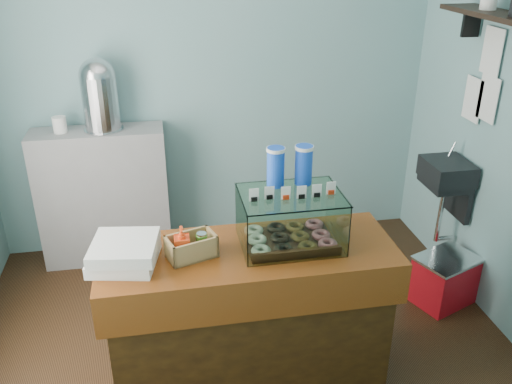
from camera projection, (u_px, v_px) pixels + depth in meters
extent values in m
plane|color=black|center=(243.00, 349.00, 3.51)|extent=(3.50, 3.50, 0.00)
cube|color=#74A5A9|center=(211.00, 80.00, 4.25)|extent=(3.50, 0.04, 2.80)
cube|color=#74A5A9|center=(320.00, 324.00, 1.58)|extent=(3.50, 0.04, 2.80)
cube|color=black|center=(447.00, 171.00, 3.87)|extent=(0.30, 0.35, 0.15)
cube|color=black|center=(459.00, 195.00, 3.98)|extent=(0.04, 0.30, 0.35)
cylinder|color=silver|center=(452.00, 150.00, 3.92)|extent=(0.02, 0.02, 0.12)
cylinder|color=silver|center=(440.00, 214.00, 4.02)|extent=(0.04, 0.04, 0.45)
cube|color=black|center=(500.00, 15.00, 3.18)|extent=(0.25, 1.00, 0.03)
cube|color=black|center=(471.00, 23.00, 3.59)|extent=(0.12, 0.03, 0.18)
cube|color=white|center=(488.00, 99.00, 3.57)|extent=(0.01, 0.21, 0.30)
cube|color=white|center=(473.00, 99.00, 3.74)|extent=(0.01, 0.21, 0.30)
cube|color=white|center=(492.00, 51.00, 3.49)|extent=(0.01, 0.21, 0.30)
cube|color=#45280D|center=(249.00, 321.00, 3.11)|extent=(1.50, 0.56, 0.84)
cube|color=#472309|center=(249.00, 254.00, 2.92)|extent=(1.60, 0.60, 0.06)
cube|color=#472309|center=(258.00, 304.00, 2.72)|extent=(1.60, 0.04, 0.18)
cube|color=gray|center=(104.00, 196.00, 4.30)|extent=(1.00, 0.32, 1.10)
cube|color=#371B10|center=(290.00, 241.00, 2.96)|extent=(0.48, 0.34, 0.02)
torus|color=silver|center=(261.00, 251.00, 2.82)|extent=(0.10, 0.10, 0.03)
torus|color=black|center=(284.00, 249.00, 2.84)|extent=(0.10, 0.10, 0.03)
torus|color=brown|center=(306.00, 246.00, 2.86)|extent=(0.10, 0.10, 0.03)
torus|color=#CB5F6E|center=(327.00, 244.00, 2.88)|extent=(0.10, 0.10, 0.03)
torus|color=silver|center=(258.00, 240.00, 2.92)|extent=(0.10, 0.10, 0.03)
torus|color=black|center=(279.00, 238.00, 2.94)|extent=(0.10, 0.10, 0.03)
torus|color=brown|center=(300.00, 236.00, 2.96)|extent=(0.10, 0.10, 0.03)
torus|color=#CB5F6E|center=(321.00, 234.00, 2.98)|extent=(0.10, 0.10, 0.03)
torus|color=silver|center=(254.00, 230.00, 3.02)|extent=(0.10, 0.10, 0.03)
torus|color=black|center=(275.00, 228.00, 3.04)|extent=(0.10, 0.10, 0.03)
torus|color=brown|center=(295.00, 227.00, 3.06)|extent=(0.10, 0.10, 0.03)
torus|color=#CB5F6E|center=(316.00, 225.00, 3.08)|extent=(0.10, 0.10, 0.03)
cube|color=white|center=(299.00, 238.00, 2.73)|extent=(0.53, 0.01, 0.29)
cube|color=white|center=(282.00, 204.00, 3.08)|extent=(0.53, 0.01, 0.29)
cube|color=white|center=(242.00, 224.00, 2.86)|extent=(0.01, 0.39, 0.29)
cube|color=white|center=(338.00, 215.00, 2.95)|extent=(0.01, 0.39, 0.29)
cube|color=white|center=(291.00, 195.00, 2.84)|extent=(0.54, 0.40, 0.01)
cube|color=white|center=(254.00, 196.00, 2.75)|extent=(0.05, 0.00, 0.07)
cube|color=black|center=(254.00, 200.00, 2.76)|extent=(0.03, 0.02, 0.02)
cube|color=white|center=(270.00, 194.00, 2.76)|extent=(0.05, 0.00, 0.07)
cube|color=black|center=(270.00, 198.00, 2.77)|extent=(0.03, 0.02, 0.02)
cube|color=white|center=(286.00, 193.00, 2.77)|extent=(0.05, 0.00, 0.07)
cube|color=red|center=(286.00, 197.00, 2.78)|extent=(0.03, 0.02, 0.02)
cube|color=white|center=(301.00, 192.00, 2.79)|extent=(0.05, 0.00, 0.07)
cube|color=black|center=(301.00, 196.00, 2.80)|extent=(0.03, 0.02, 0.02)
cube|color=white|center=(317.00, 190.00, 2.80)|extent=(0.05, 0.00, 0.07)
cube|color=black|center=(317.00, 194.00, 2.81)|extent=(0.03, 0.02, 0.02)
cube|color=white|center=(332.00, 189.00, 2.82)|extent=(0.05, 0.00, 0.07)
cube|color=red|center=(332.00, 193.00, 2.83)|extent=(0.03, 0.02, 0.02)
cylinder|color=blue|center=(276.00, 167.00, 2.89)|extent=(0.09, 0.09, 0.22)
cylinder|color=white|center=(276.00, 149.00, 2.85)|extent=(0.10, 0.10, 0.02)
cylinder|color=blue|center=(304.00, 165.00, 2.92)|extent=(0.09, 0.09, 0.22)
cylinder|color=white|center=(304.00, 147.00, 2.88)|extent=(0.10, 0.10, 0.02)
cube|color=tan|center=(192.00, 255.00, 2.84)|extent=(0.28, 0.22, 0.01)
cube|color=tan|center=(197.00, 252.00, 2.77)|extent=(0.24, 0.09, 0.12)
cube|color=tan|center=(187.00, 241.00, 2.87)|extent=(0.24, 0.09, 0.12)
cube|color=tan|center=(170.00, 252.00, 2.77)|extent=(0.06, 0.15, 0.12)
cube|color=tan|center=(212.00, 241.00, 2.87)|extent=(0.06, 0.15, 0.12)
imported|color=#F24416|center=(182.00, 242.00, 2.78)|extent=(0.10, 0.10, 0.17)
cylinder|color=#438524|center=(202.00, 243.00, 2.84)|extent=(0.06, 0.06, 0.10)
cylinder|color=silver|center=(202.00, 234.00, 2.82)|extent=(0.05, 0.05, 0.01)
cube|color=white|center=(124.00, 257.00, 2.77)|extent=(0.38, 0.38, 0.06)
cube|color=white|center=(124.00, 248.00, 2.74)|extent=(0.37, 0.37, 0.06)
cylinder|color=silver|center=(104.00, 129.00, 4.08)|extent=(0.29, 0.29, 0.01)
cylinder|color=silver|center=(101.00, 103.00, 3.99)|extent=(0.26, 0.26, 0.40)
sphere|color=silver|center=(97.00, 76.00, 3.91)|extent=(0.26, 0.26, 0.26)
cube|color=red|center=(444.00, 281.00, 3.90)|extent=(0.48, 0.43, 0.35)
cube|color=silver|center=(448.00, 259.00, 3.82)|extent=(0.51, 0.45, 0.02)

